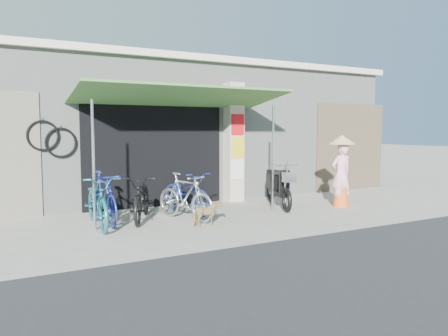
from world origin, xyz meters
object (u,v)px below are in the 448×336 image
bike_navy (186,192)px  moped (278,187)px  nun (341,171)px  bike_blue (103,198)px  street_dog (207,214)px  bike_silver (185,196)px  bike_black (142,198)px  bike_teal (98,201)px

bike_navy → moped: size_ratio=0.96×
bike_navy → nun: nun is taller
bike_blue → bike_navy: size_ratio=0.98×
bike_blue → moped: bearing=-3.6°
bike_blue → street_dog: bearing=-37.7°
bike_navy → bike_silver: bearing=-125.4°
bike_black → street_dog: bike_black is taller
bike_black → bike_silver: (0.78, -0.32, 0.02)m
bike_teal → nun: 5.61m
street_dog → nun: (3.76, 0.44, 0.60)m
moped → bike_teal: bearing=-158.7°
bike_silver → bike_navy: bike_silver is taller
bike_teal → bike_black: (0.91, 0.16, -0.03)m
bike_black → bike_navy: bearing=41.7°
bike_blue → street_dog: (1.65, -1.17, -0.27)m
bike_black → bike_navy: bike_black is taller
bike_silver → bike_blue: bearing=146.0°
bike_blue → bike_navy: bike_blue is taller
street_dog → nun: size_ratio=0.34×
street_dog → bike_blue: bearing=49.8°
bike_black → nun: nun is taller
bike_silver → moped: (2.52, 0.33, 0.01)m
bike_teal → bike_blue: (0.16, 0.25, 0.02)m
bike_navy → bike_teal: bearing=-176.3°
bike_teal → bike_silver: (1.69, -0.16, -0.01)m
nun → bike_navy: bearing=-14.9°
bike_teal → bike_blue: bike_blue is taller
bike_blue → bike_silver: (1.53, -0.41, -0.03)m
bike_blue → moped: 4.05m
bike_silver → nun: (3.89, -0.32, 0.37)m
bike_teal → bike_navy: bike_teal is taller
bike_silver → nun: 3.92m
bike_black → bike_silver: bike_silver is taller
bike_blue → nun: nun is taller
bike_teal → bike_silver: bearing=-3.0°
street_dog → nun: nun is taller
moped → nun: (1.37, -0.65, 0.36)m
bike_black → bike_teal: bearing=-144.9°
bike_silver → moped: moped is taller
bike_black → nun: size_ratio=1.03×
bike_navy → moped: (2.21, -0.32, 0.03)m
bike_silver → street_dog: 0.80m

